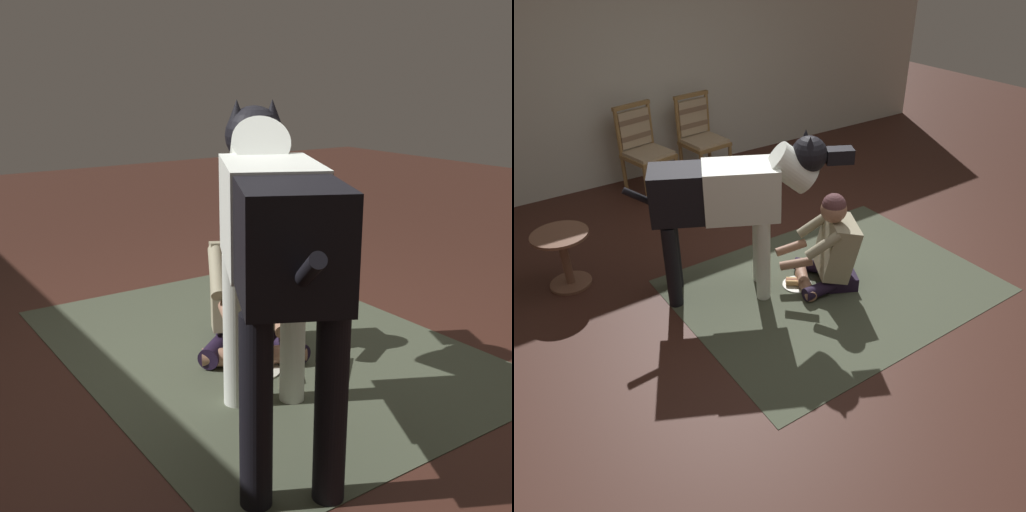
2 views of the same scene
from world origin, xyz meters
The scene contains 9 objects.
ground_plane centered at (0.00, 0.00, 0.00)m, with size 14.86×14.86×0.00m, color #3C2018.
back_wall centered at (0.00, 3.05, 1.30)m, with size 8.58×0.10×2.60m, color beige.
area_rug centered at (0.11, -0.11, 0.00)m, with size 2.51×1.91×0.01m, color #434938.
dining_chair_left_of_pair centered at (-0.40, 2.57, 0.54)m, with size 0.55×0.55×0.98m.
dining_chair_right_of_pair centered at (0.31, 2.57, 0.54)m, with size 0.52×0.52×0.98m.
person_sitting_on_floor centered at (0.10, -0.05, 0.34)m, with size 0.73×0.63×0.83m.
large_dog centered at (-0.60, 0.31, 0.86)m, with size 1.56×0.89×1.33m.
hot_dog_on_plate centered at (-0.14, 0.08, 0.02)m, with size 0.25×0.25×0.06m.
round_side_table centered at (-1.71, 1.18, 0.30)m, with size 0.46×0.46×0.49m.
Camera 2 is at (-2.39, -2.75, 2.55)m, focal length 36.45 mm.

